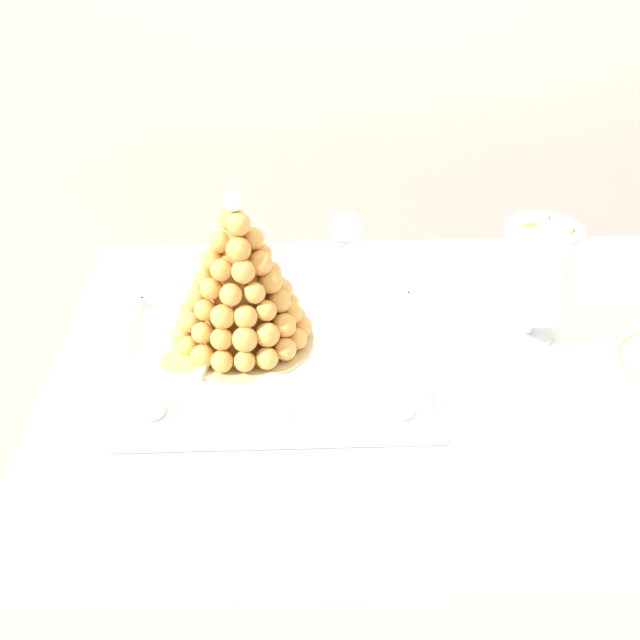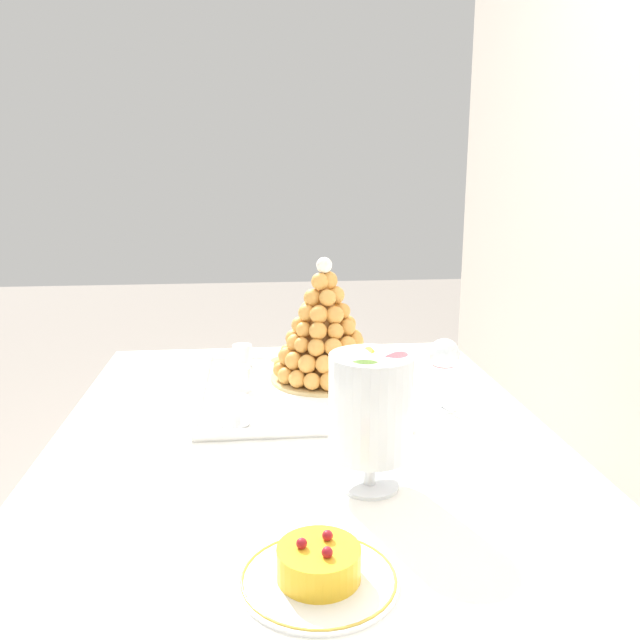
{
  "view_description": "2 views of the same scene",
  "coord_description": "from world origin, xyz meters",
  "px_view_note": "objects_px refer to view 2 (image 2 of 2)",
  "views": [
    {
      "loc": [
        -0.24,
        -1.11,
        1.53
      ],
      "look_at": [
        -0.2,
        -0.01,
        0.84
      ],
      "focal_mm": 43.72,
      "sensor_mm": 36.0,
      "label": 1
    },
    {
      "loc": [
        1.13,
        -0.09,
        1.23
      ],
      "look_at": [
        -0.19,
        0.04,
        0.92
      ],
      "focal_mm": 36.12,
      "sensor_mm": 36.0,
      "label": 2
    }
  ],
  "objects_px": {
    "dessert_cup_centre": "(235,412)",
    "creme_brulee_ramekin": "(286,364)",
    "serving_tray": "(295,390)",
    "wine_glass": "(444,357)",
    "croquembouche": "(324,333)",
    "dessert_cup_mid_left": "(237,380)",
    "macaron_goblet": "(370,407)",
    "fruit_tart_plate": "(319,570)",
    "dessert_cup_left": "(242,356)"
  },
  "relations": [
    {
      "from": "dessert_cup_centre",
      "to": "creme_brulee_ramekin",
      "type": "relative_size",
      "value": 0.66
    },
    {
      "from": "serving_tray",
      "to": "creme_brulee_ramekin",
      "type": "relative_size",
      "value": 6.06
    },
    {
      "from": "wine_glass",
      "to": "creme_brulee_ramekin",
      "type": "bearing_deg",
      "value": -133.2
    },
    {
      "from": "croquembouche",
      "to": "dessert_cup_mid_left",
      "type": "height_order",
      "value": "croquembouche"
    },
    {
      "from": "dessert_cup_centre",
      "to": "dessert_cup_mid_left",
      "type": "bearing_deg",
      "value": -179.87
    },
    {
      "from": "macaron_goblet",
      "to": "fruit_tart_plate",
      "type": "height_order",
      "value": "macaron_goblet"
    },
    {
      "from": "dessert_cup_centre",
      "to": "wine_glass",
      "type": "xyz_separation_m",
      "value": [
        -0.05,
        0.44,
        0.08
      ]
    },
    {
      "from": "dessert_cup_left",
      "to": "serving_tray",
      "type": "bearing_deg",
      "value": 32.1
    },
    {
      "from": "croquembouche",
      "to": "dessert_cup_centre",
      "type": "xyz_separation_m",
      "value": [
        0.26,
        -0.21,
        -0.09
      ]
    },
    {
      "from": "dessert_cup_left",
      "to": "dessert_cup_mid_left",
      "type": "height_order",
      "value": "dessert_cup_mid_left"
    },
    {
      "from": "dessert_cup_mid_left",
      "to": "dessert_cup_centre",
      "type": "height_order",
      "value": "same"
    },
    {
      "from": "macaron_goblet",
      "to": "wine_glass",
      "type": "distance_m",
      "value": 0.39
    },
    {
      "from": "dessert_cup_left",
      "to": "fruit_tart_plate",
      "type": "distance_m",
      "value": 0.91
    },
    {
      "from": "dessert_cup_centre",
      "to": "fruit_tart_plate",
      "type": "relative_size",
      "value": 0.29
    },
    {
      "from": "dessert_cup_mid_left",
      "to": "macaron_goblet",
      "type": "height_order",
      "value": "macaron_goblet"
    },
    {
      "from": "croquembouche",
      "to": "fruit_tart_plate",
      "type": "bearing_deg",
      "value": -6.71
    },
    {
      "from": "serving_tray",
      "to": "creme_brulee_ramekin",
      "type": "xyz_separation_m",
      "value": [
        -0.16,
        -0.01,
        0.01
      ]
    },
    {
      "from": "croquembouche",
      "to": "fruit_tart_plate",
      "type": "xyz_separation_m",
      "value": [
        0.76,
        -0.09,
        -0.11
      ]
    },
    {
      "from": "serving_tray",
      "to": "dessert_cup_left",
      "type": "bearing_deg",
      "value": -147.9
    },
    {
      "from": "dessert_cup_centre",
      "to": "dessert_cup_left",
      "type": "bearing_deg",
      "value": 178.62
    },
    {
      "from": "dessert_cup_left",
      "to": "macaron_goblet",
      "type": "xyz_separation_m",
      "value": [
        0.67,
        0.21,
        0.1
      ]
    },
    {
      "from": "creme_brulee_ramekin",
      "to": "wine_glass",
      "type": "relative_size",
      "value": 0.56
    },
    {
      "from": "dessert_cup_left",
      "to": "fruit_tart_plate",
      "type": "relative_size",
      "value": 0.27
    },
    {
      "from": "creme_brulee_ramekin",
      "to": "fruit_tart_plate",
      "type": "height_order",
      "value": "fruit_tart_plate"
    },
    {
      "from": "creme_brulee_ramekin",
      "to": "serving_tray",
      "type": "bearing_deg",
      "value": 4.71
    },
    {
      "from": "dessert_cup_centre",
      "to": "serving_tray",
      "type": "bearing_deg",
      "value": 145.77
    },
    {
      "from": "dessert_cup_mid_left",
      "to": "fruit_tart_plate",
      "type": "bearing_deg",
      "value": 9.5
    },
    {
      "from": "dessert_cup_left",
      "to": "wine_glass",
      "type": "bearing_deg",
      "value": 51.59
    },
    {
      "from": "dessert_cup_left",
      "to": "dessert_cup_centre",
      "type": "height_order",
      "value": "dessert_cup_centre"
    },
    {
      "from": "dessert_cup_left",
      "to": "creme_brulee_ramekin",
      "type": "relative_size",
      "value": 0.61
    },
    {
      "from": "dessert_cup_mid_left",
      "to": "dessert_cup_centre",
      "type": "distance_m",
      "value": 0.19
    },
    {
      "from": "croquembouche",
      "to": "creme_brulee_ramekin",
      "type": "distance_m",
      "value": 0.17
    },
    {
      "from": "serving_tray",
      "to": "croquembouche",
      "type": "height_order",
      "value": "croquembouche"
    },
    {
      "from": "dessert_cup_left",
      "to": "dessert_cup_centre",
      "type": "relative_size",
      "value": 0.92
    },
    {
      "from": "dessert_cup_centre",
      "to": "wine_glass",
      "type": "height_order",
      "value": "wine_glass"
    },
    {
      "from": "dessert_cup_mid_left",
      "to": "macaron_goblet",
      "type": "relative_size",
      "value": 0.27
    },
    {
      "from": "dessert_cup_mid_left",
      "to": "dessert_cup_centre",
      "type": "xyz_separation_m",
      "value": [
        0.19,
        0.0,
        -0.0
      ]
    },
    {
      "from": "dessert_cup_left",
      "to": "dessert_cup_centre",
      "type": "bearing_deg",
      "value": -1.38
    },
    {
      "from": "croquembouche",
      "to": "creme_brulee_ramekin",
      "type": "relative_size",
      "value": 3.36
    },
    {
      "from": "dessert_cup_left",
      "to": "dessert_cup_centre",
      "type": "xyz_separation_m",
      "value": [
        0.39,
        -0.01,
        0.0
      ]
    },
    {
      "from": "croquembouche",
      "to": "dessert_cup_left",
      "type": "distance_m",
      "value": 0.26
    },
    {
      "from": "macaron_goblet",
      "to": "fruit_tart_plate",
      "type": "relative_size",
      "value": 1.16
    },
    {
      "from": "serving_tray",
      "to": "dessert_cup_centre",
      "type": "height_order",
      "value": "dessert_cup_centre"
    },
    {
      "from": "croquembouche",
      "to": "dessert_cup_left",
      "type": "height_order",
      "value": "croquembouche"
    },
    {
      "from": "fruit_tart_plate",
      "to": "serving_tray",
      "type": "bearing_deg",
      "value": 178.65
    },
    {
      "from": "serving_tray",
      "to": "croquembouche",
      "type": "distance_m",
      "value": 0.15
    },
    {
      "from": "dessert_cup_left",
      "to": "dessert_cup_mid_left",
      "type": "distance_m",
      "value": 0.2
    },
    {
      "from": "croquembouche",
      "to": "dessert_cup_centre",
      "type": "height_order",
      "value": "croquembouche"
    },
    {
      "from": "serving_tray",
      "to": "creme_brulee_ramekin",
      "type": "bearing_deg",
      "value": -175.29
    },
    {
      "from": "creme_brulee_ramekin",
      "to": "macaron_goblet",
      "type": "xyz_separation_m",
      "value": [
        0.62,
        0.1,
        0.12
      ]
    }
  ]
}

